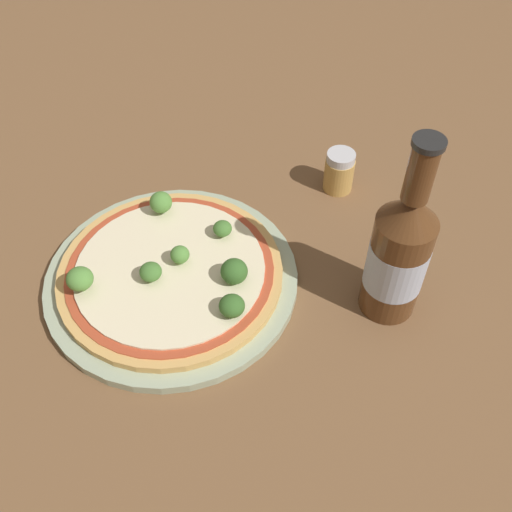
% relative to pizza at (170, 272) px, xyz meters
% --- Properties ---
extents(ground_plane, '(3.00, 3.00, 0.00)m').
position_rel_pizza_xyz_m(ground_plane, '(-0.02, 0.02, -0.02)').
color(ground_plane, brown).
extents(plate, '(0.30, 0.30, 0.01)m').
position_rel_pizza_xyz_m(plate, '(0.00, 0.00, -0.01)').
color(plate, '#A3B293').
rests_on(plate, ground_plane).
extents(pizza, '(0.26, 0.26, 0.01)m').
position_rel_pizza_xyz_m(pizza, '(0.00, 0.00, 0.00)').
color(pizza, tan).
rests_on(pizza, plate).
extents(broccoli_floret_0, '(0.03, 0.03, 0.03)m').
position_rel_pizza_xyz_m(broccoli_floret_0, '(0.08, -0.00, 0.02)').
color(broccoli_floret_0, '#6B8E51').
rests_on(broccoli_floret_0, pizza).
extents(broccoli_floret_1, '(0.03, 0.03, 0.03)m').
position_rel_pizza_xyz_m(broccoli_floret_1, '(-0.03, 0.09, 0.02)').
color(broccoli_floret_1, '#6B8E51').
rests_on(broccoli_floret_1, pizza).
extents(broccoli_floret_2, '(0.03, 0.03, 0.02)m').
position_rel_pizza_xyz_m(broccoli_floret_2, '(0.08, -0.05, 0.02)').
color(broccoli_floret_2, '#6B8E51').
rests_on(broccoli_floret_2, pizza).
extents(broccoli_floret_3, '(0.03, 0.03, 0.03)m').
position_rel_pizza_xyz_m(broccoli_floret_3, '(-0.09, -0.05, 0.03)').
color(broccoli_floret_3, '#6B8E51').
rests_on(broccoli_floret_3, pizza).
extents(broccoli_floret_4, '(0.03, 0.03, 0.02)m').
position_rel_pizza_xyz_m(broccoli_floret_4, '(-0.02, -0.02, 0.02)').
color(broccoli_floret_4, '#6B8E51').
rests_on(broccoli_floret_4, pizza).
extents(broccoli_floret_5, '(0.02, 0.02, 0.02)m').
position_rel_pizza_xyz_m(broccoli_floret_5, '(0.05, 0.06, 0.02)').
color(broccoli_floret_5, '#6B8E51').
rests_on(broccoli_floret_5, pizza).
extents(broccoli_floret_6, '(0.02, 0.02, 0.02)m').
position_rel_pizza_xyz_m(broccoli_floret_6, '(0.01, 0.01, 0.02)').
color(broccoli_floret_6, '#6B8E51').
rests_on(broccoli_floret_6, pizza).
extents(beer_bottle, '(0.06, 0.06, 0.23)m').
position_rel_pizza_xyz_m(beer_bottle, '(0.25, 0.01, 0.07)').
color(beer_bottle, '#563319').
rests_on(beer_bottle, ground_plane).
extents(pepper_shaker, '(0.04, 0.04, 0.06)m').
position_rel_pizza_xyz_m(pepper_shaker, '(0.18, 0.20, 0.01)').
color(pepper_shaker, tan).
rests_on(pepper_shaker, ground_plane).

